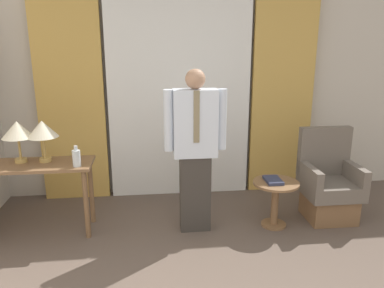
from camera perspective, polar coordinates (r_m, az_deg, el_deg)
The scene contains 12 objects.
wall_back at distance 4.71m, azimuth -2.03°, elevation 8.64°, with size 10.00×0.06×2.70m.
curtain_sheer_center at distance 4.59m, azimuth -1.89°, elevation 7.71°, with size 1.73×0.06×2.58m.
curtain_drape_left at distance 4.67m, azimuth -18.05°, elevation 7.10°, with size 0.78×0.06×2.58m.
curtain_drape_right at distance 4.86m, azimuth 13.62°, elevation 7.73°, with size 0.78×0.06×2.58m.
desk at distance 4.04m, azimuth -23.03°, elevation -4.51°, with size 1.16×0.46×0.74m.
table_lamp_left at distance 4.01m, azimuth -25.07°, elevation 1.84°, with size 0.30×0.30×0.42m.
table_lamp_right at distance 3.94m, azimuth -21.84°, elevation 1.97°, with size 0.30×0.30×0.42m.
bottle_near_edge at distance 3.74m, azimuth -17.19°, elevation -2.04°, with size 0.08×0.08×0.20m.
person at distance 3.70m, azimuth 0.48°, elevation -0.32°, with size 0.62×0.20×1.65m.
armchair at distance 4.40m, azimuth 20.08°, elevation -6.09°, with size 0.58×0.54×0.99m.
side_table at distance 4.05m, azimuth 12.57°, elevation -7.73°, with size 0.48×0.48×0.50m.
book at distance 3.98m, azimuth 12.26°, elevation -5.42°, with size 0.16×0.24×0.03m.
Camera 1 is at (-0.36, -1.48, 1.90)m, focal length 35.00 mm.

